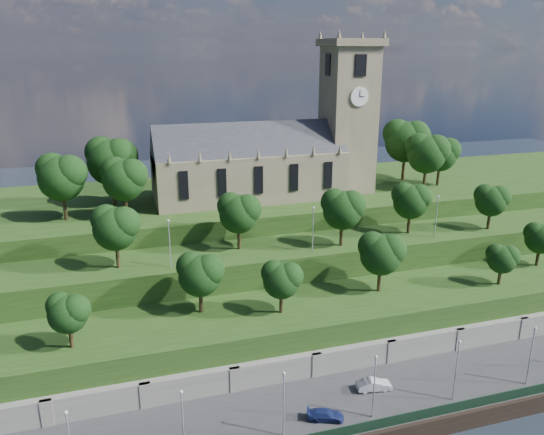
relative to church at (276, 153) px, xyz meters
name	(u,v)px	position (x,y,z in m)	size (l,w,h in m)	color
promenade	(373,401)	(-0.79, -39.98, -21.52)	(160.00, 12.00, 2.00)	#2D2D30
fence	(398,420)	(-0.79, -45.38, -19.92)	(160.00, 0.10, 1.20)	black
retaining_wall	(351,362)	(-0.79, -34.01, -20.02)	(160.00, 2.10, 5.00)	slate
embankment_lower	(333,328)	(-0.79, -27.98, -18.52)	(160.00, 12.00, 8.00)	#1F3C14
embankment_upper	(304,281)	(-0.79, -16.98, -16.52)	(160.00, 10.00, 12.00)	#1F3C14
hilltop	(265,229)	(-0.79, 4.02, -15.02)	(160.00, 32.00, 15.00)	#1F3C14
church	(276,153)	(0.00, 0.00, 0.00)	(38.60, 12.35, 27.60)	#6F654E
trees_lower	(335,264)	(-0.56, -27.56, -9.52)	(71.61, 8.82, 8.37)	black
trees_upper	(312,209)	(-0.04, -17.74, -4.94)	(62.93, 8.63, 8.51)	black
trees_hilltop	(280,155)	(0.52, -0.80, -0.32)	(72.86, 17.08, 11.77)	black
lamp_posts_promenade	(374,382)	(-2.79, -43.48, -16.16)	(60.36, 0.36, 7.52)	#B2B2B7
lamp_posts_upper	(313,225)	(-0.79, -19.98, -6.61)	(40.36, 0.36, 6.66)	#B2B2B7
car_middle	(374,385)	(-0.44, -39.27, -19.85)	(1.42, 4.07, 1.34)	#ACACB0
car_right	(325,415)	(-7.75, -42.42, -19.95)	(1.61, 3.96, 1.15)	navy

